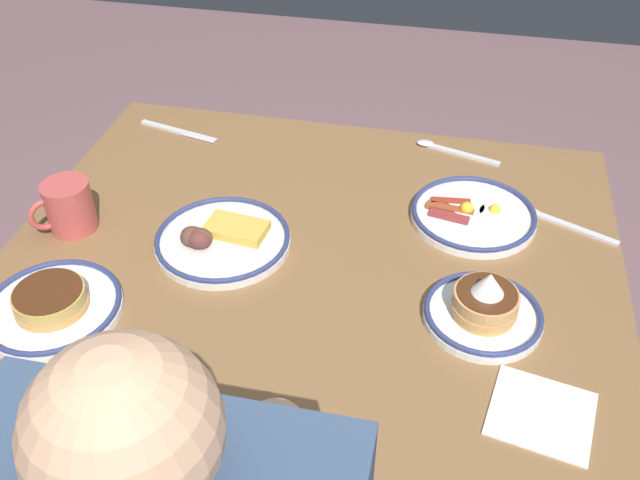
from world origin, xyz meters
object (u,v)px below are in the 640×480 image
Objects in this scene: plate_near_main at (220,239)px; tea_spoon at (446,149)px; fork_near at (569,226)px; plate_far_side at (52,305)px; plate_center_pancakes at (473,214)px; butter_knife at (178,131)px; plate_far_companion at (484,309)px; coffee_mug at (68,206)px; paper_napkin at (541,414)px.

plate_near_main is 0.60m from tea_spoon.
fork_near is (-0.67, -0.20, -0.01)m from plate_near_main.
plate_near_main reaches higher than tea_spoon.
plate_far_side is at bearing 46.53° from plate_near_main.
plate_center_pancakes reaches higher than fork_near.
plate_far_side reaches higher than butter_knife.
plate_far_companion is 0.97× the size of butter_knife.
coffee_mug reaches higher than plate_near_main.
plate_far_companion is at bearing -62.71° from paper_napkin.
butter_knife is (-0.07, -0.40, -0.05)m from coffee_mug.
plate_far_side is (0.70, 0.42, 0.01)m from plate_center_pancakes.
coffee_mug is 0.73× the size of paper_napkin.
butter_knife is at bearing -11.67° from fork_near.
coffee_mug reaches higher than plate_center_pancakes.
coffee_mug is at bearing -16.68° from paper_napkin.
plate_far_side is at bearing 10.80° from plate_far_companion.
tea_spoon is at bearing -74.90° from paper_napkin.
butter_knife is (0.84, -0.67, 0.00)m from paper_napkin.
fork_near is at bearing -153.78° from plate_far_side.
paper_napkin is (-0.90, 0.27, -0.05)m from coffee_mug.
paper_napkin is at bearing 163.32° from coffee_mug.
plate_near_main is at bearing -178.30° from coffee_mug.
plate_far_side reaches higher than tea_spoon.
paper_napkin is at bearing 81.99° from fork_near.
plate_near_main is at bearing -133.47° from plate_far_side.
butter_knife is (0.90, -0.19, -0.00)m from fork_near.
plate_near_main is 1.04× the size of plate_center_pancakes.
plate_far_companion reaches higher than fork_near.
fork_near is (-0.07, -0.48, 0.00)m from paper_napkin.
plate_far_companion is 0.55m from tea_spoon.
coffee_mug is at bearing -6.25° from plate_far_companion.
plate_center_pancakes reaches higher than butter_knife.
fork_near is at bearing -163.15° from plate_near_main.
plate_far_side reaches higher than plate_near_main.
plate_center_pancakes is at bearing 105.80° from tea_spoon.
paper_napkin is 0.72× the size of butter_knife.
plate_near_main reaches higher than fork_near.
plate_far_side is 0.24m from coffee_mug.
plate_center_pancakes is 0.81m from coffee_mug.
plate_center_pancakes reaches higher than tea_spoon.
plate_far_side is at bearing 31.17° from plate_center_pancakes.
plate_far_companion is 1.86× the size of coffee_mug.
plate_near_main is 0.45m from butter_knife.
plate_near_main is 1.75× the size of paper_napkin.
plate_center_pancakes is 0.19m from fork_near.
butter_knife is (0.74, -0.49, -0.02)m from plate_far_companion.
butter_knife is at bearing -33.24° from plate_far_companion.
butter_knife is at bearing -58.56° from plate_near_main.
plate_far_companion is 1.36× the size of paper_napkin.
fork_near is at bearing -98.01° from paper_napkin.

